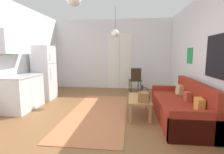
% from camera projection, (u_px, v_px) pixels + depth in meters
% --- Properties ---
extents(ground_plane, '(5.32, 7.90, 0.10)m').
position_uv_depth(ground_plane, '(93.00, 125.00, 3.54)').
color(ground_plane, brown).
extents(wall_back, '(4.92, 0.13, 2.83)m').
position_uv_depth(wall_back, '(113.00, 55.00, 6.98)').
color(wall_back, silver).
rests_on(wall_back, ground_plane).
extents(wall_right, '(0.12, 7.50, 2.83)m').
position_uv_depth(wall_right, '(221.00, 55.00, 3.08)').
color(wall_right, silver).
rests_on(wall_right, ground_plane).
extents(area_rug, '(1.37, 3.18, 0.01)m').
position_uv_depth(area_rug, '(98.00, 112.00, 4.14)').
color(area_rug, '#B26B42').
rests_on(area_rug, ground_plane).
extents(couch, '(0.85, 2.16, 0.85)m').
position_uv_depth(couch, '(182.00, 108.00, 3.67)').
color(couch, maroon).
rests_on(couch, ground_plane).
extents(coffee_table, '(0.49, 1.01, 0.43)m').
position_uv_depth(coffee_table, '(139.00, 100.00, 3.90)').
color(coffee_table, '#B27F4C').
rests_on(coffee_table, ground_plane).
extents(bamboo_vase, '(0.08, 0.08, 0.47)m').
position_uv_depth(bamboo_vase, '(142.00, 90.00, 4.09)').
color(bamboo_vase, '#2D2D33').
rests_on(bamboo_vase, coffee_table).
extents(handbag, '(0.27, 0.31, 0.31)m').
position_uv_depth(handbag, '(144.00, 97.00, 3.55)').
color(handbag, brown).
rests_on(handbag, coffee_table).
extents(refrigerator, '(0.59, 0.60, 1.69)m').
position_uv_depth(refrigerator, '(44.00, 73.00, 5.33)').
color(refrigerator, white).
rests_on(refrigerator, ground_plane).
extents(kitchen_counter, '(0.64, 1.09, 2.01)m').
position_uv_depth(kitchen_counter, '(20.00, 81.00, 4.31)').
color(kitchen_counter, silver).
rests_on(kitchen_counter, ground_plane).
extents(accent_chair, '(0.49, 0.48, 0.91)m').
position_uv_depth(accent_chair, '(135.00, 79.00, 6.33)').
color(accent_chair, '#382619').
rests_on(accent_chair, ground_plane).
extents(pendant_lamp_far, '(0.23, 0.23, 0.89)m').
position_uv_depth(pendant_lamp_far, '(115.00, 33.00, 5.07)').
color(pendant_lamp_far, black).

